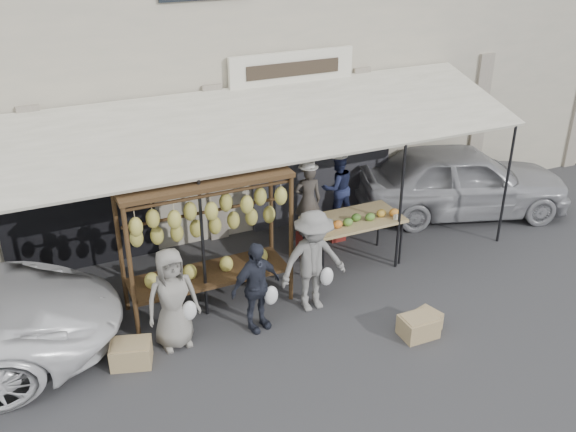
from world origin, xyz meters
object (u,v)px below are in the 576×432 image
object	(u,v)px
vendor_left	(308,200)
crate_near_a	(418,326)
customer_mid	(256,287)
banana_rack	(206,219)
vendor_right	(337,187)
customer_left	(172,299)
sedan	(462,180)
crate_near_b	(424,322)
produce_table	(355,221)
customer_right	(313,261)
crate_far	(131,353)

from	to	relation	value
vendor_left	crate_near_a	world-z (taller)	vendor_left
vendor_left	customer_mid	bearing A→B (deg)	60.46
banana_rack	vendor_right	bearing A→B (deg)	22.02
vendor_left	customer_mid	xyz separation A→B (m)	(-1.67, -1.68, -0.38)
customer_mid	customer_left	bearing A→B (deg)	160.13
customer_left	sedan	distance (m)	6.81
sedan	banana_rack	bearing A→B (deg)	119.67
banana_rack	crate_near_b	distance (m)	3.64
produce_table	sedan	size ratio (longest dim) A/B	0.40
vendor_left	customer_left	size ratio (longest dim) A/B	0.85
customer_mid	banana_rack	bearing A→B (deg)	103.82
customer_mid	sedan	distance (m)	5.68
crate_near_b	produce_table	bearing A→B (deg)	90.25
vendor_right	customer_left	size ratio (longest dim) A/B	0.84
vendor_right	sedan	world-z (taller)	vendor_right
vendor_left	customer_right	world-z (taller)	vendor_left
vendor_left	customer_mid	size ratio (longest dim) A/B	0.91
customer_left	customer_right	size ratio (longest dim) A/B	0.92
customer_right	crate_far	bearing A→B (deg)	-177.15
customer_left	sedan	size ratio (longest dim) A/B	0.36
crate_near_b	banana_rack	bearing A→B (deg)	144.33
customer_right	crate_near_a	size ratio (longest dim) A/B	3.19
crate_far	customer_mid	bearing A→B (deg)	1.62
banana_rack	crate_near_a	xyz separation A→B (m)	(2.57, -2.03, -1.41)
customer_left	crate_near_b	xyz separation A→B (m)	(3.51, -1.23, -0.64)
crate_far	vendor_right	bearing A→B (deg)	25.37
crate_far	banana_rack	bearing A→B (deg)	31.45
vendor_right	crate_near_b	xyz separation A→B (m)	(-0.16, -3.12, -0.94)
vendor_right	crate_near_a	size ratio (longest dim) A/B	2.47
customer_right	sedan	size ratio (longest dim) A/B	0.40
produce_table	vendor_right	distance (m)	1.01
customer_mid	produce_table	bearing A→B (deg)	10.59
produce_table	crate_far	bearing A→B (deg)	-165.31
banana_rack	customer_left	bearing A→B (deg)	-137.32
crate_far	customer_right	bearing A→B (deg)	3.60
produce_table	vendor_right	size ratio (longest dim) A/B	1.29
vendor_left	crate_near_a	size ratio (longest dim) A/B	2.48
vendor_left	crate_far	world-z (taller)	vendor_left
customer_mid	customer_right	world-z (taller)	customer_right
crate_far	sedan	world-z (taller)	sedan
vendor_right	crate_near_b	distance (m)	3.27
vendor_right	customer_mid	distance (m)	3.18
crate_near_b	vendor_right	bearing A→B (deg)	86.98
customer_left	customer_mid	size ratio (longest dim) A/B	1.08
banana_rack	customer_mid	bearing A→B (deg)	-62.07
vendor_left	crate_near_b	size ratio (longest dim) A/B	2.79
crate_near_b	customer_right	bearing A→B (deg)	135.61
crate_near_b	crate_far	bearing A→B (deg)	165.86
banana_rack	produce_table	distance (m)	2.81
customer_mid	crate_near_b	xyz separation A→B (m)	(2.28, -1.11, -0.58)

